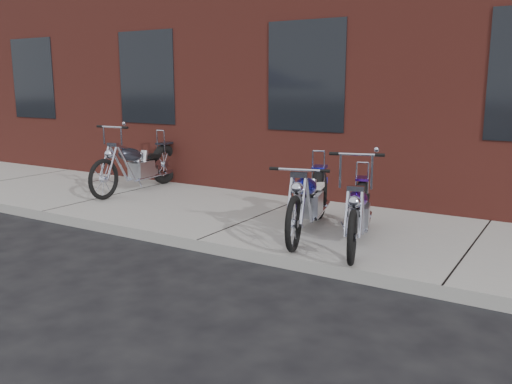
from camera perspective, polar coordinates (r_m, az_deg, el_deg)
The scene contains 6 objects.
ground at distance 6.92m, azimuth -6.21°, elevation -6.24°, with size 120.00×120.00×0.00m, color black.
sidewalk at distance 8.09m, azimuth 0.27°, elevation -3.03°, with size 22.00×3.00×0.15m, color #999999.
building_brick at distance 13.95m, azimuth 15.06°, elevation 18.87°, with size 22.00×10.00×8.00m, color maroon.
chopper_purple at distance 6.68m, azimuth 10.68°, elevation -2.24°, with size 0.77×2.07×1.19m.
chopper_blue at distance 7.11m, azimuth 5.57°, elevation -1.01°, with size 0.78×2.27×1.01m.
chopper_third at distance 10.14m, azimuth -12.27°, elevation 2.60°, with size 0.59×2.42×1.23m.
Camera 1 is at (4.05, -5.20, 2.08)m, focal length 38.00 mm.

